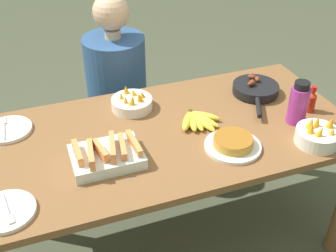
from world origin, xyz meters
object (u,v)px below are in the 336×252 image
at_px(person_figure, 118,104).
at_px(melon_tray, 107,155).
at_px(empty_plate_far_left, 6,212).
at_px(fruit_bowl_mango, 132,103).
at_px(fruit_bowl_citrus, 317,135).
at_px(empty_plate_near_front, 8,130).
at_px(frittata_plate_center, 233,143).
at_px(water_bottle, 298,103).
at_px(hot_sauce_bottle, 311,101).
at_px(skillet, 255,89).
at_px(banana_bunch, 197,120).

bearing_deg(person_figure, melon_tray, -106.28).
bearing_deg(melon_tray, empty_plate_far_left, -158.68).
height_order(fruit_bowl_mango, fruit_bowl_citrus, fruit_bowl_citrus).
distance_m(empty_plate_near_front, fruit_bowl_mango, 0.59).
bearing_deg(frittata_plate_center, empty_plate_near_front, 153.10).
bearing_deg(water_bottle, empty_plate_near_front, 163.48).
bearing_deg(hot_sauce_bottle, frittata_plate_center, -164.43).
distance_m(skillet, person_figure, 0.87).
relative_size(banana_bunch, person_figure, 0.19).
relative_size(empty_plate_far_left, fruit_bowl_mango, 1.07).
height_order(hot_sauce_bottle, person_figure, person_figure).
relative_size(frittata_plate_center, hot_sauce_bottle, 1.80).
bearing_deg(water_bottle, fruit_bowl_mango, 151.52).
relative_size(empty_plate_far_left, water_bottle, 1.02).
bearing_deg(skillet, empty_plate_near_front, -68.27).
xyz_separation_m(frittata_plate_center, water_bottle, (0.37, 0.08, 0.08)).
height_order(fruit_bowl_citrus, person_figure, person_figure).
distance_m(empty_plate_near_front, water_bottle, 1.35).
distance_m(banana_bunch, empty_plate_far_left, 0.93).
distance_m(water_bottle, hot_sauce_bottle, 0.14).
bearing_deg(hot_sauce_bottle, banana_bunch, 171.10).
relative_size(banana_bunch, fruit_bowl_citrus, 1.16).
xyz_separation_m(melon_tray, frittata_plate_center, (0.54, -0.09, -0.01)).
bearing_deg(person_figure, fruit_bowl_citrus, -57.04).
relative_size(banana_bunch, skillet, 0.59).
bearing_deg(banana_bunch, empty_plate_near_front, 164.19).
distance_m(fruit_bowl_mango, person_figure, 0.54).
bearing_deg(fruit_bowl_mango, melon_tray, -120.17).
height_order(melon_tray, frittata_plate_center, melon_tray).
bearing_deg(fruit_bowl_citrus, melon_tray, 168.33).
xyz_separation_m(banana_bunch, skillet, (0.40, 0.15, 0.01)).
relative_size(banana_bunch, fruit_bowl_mango, 1.10).
relative_size(empty_plate_near_front, person_figure, 0.19).
relative_size(banana_bunch, frittata_plate_center, 0.90).
bearing_deg(frittata_plate_center, melon_tray, 170.21).
bearing_deg(banana_bunch, empty_plate_far_left, -161.51).
bearing_deg(person_figure, hot_sauce_bottle, -44.92).
bearing_deg(fruit_bowl_mango, fruit_bowl_citrus, -38.86).
relative_size(melon_tray, water_bottle, 1.37).
bearing_deg(banana_bunch, fruit_bowl_mango, 137.05).
bearing_deg(frittata_plate_center, person_figure, 107.71).
bearing_deg(frittata_plate_center, empty_plate_far_left, -175.92).
xyz_separation_m(empty_plate_far_left, water_bottle, (1.32, 0.15, 0.09)).
height_order(water_bottle, hot_sauce_bottle, water_bottle).
relative_size(empty_plate_near_front, fruit_bowl_mango, 1.07).
xyz_separation_m(empty_plate_near_front, hot_sauce_bottle, (1.41, -0.33, 0.05)).
bearing_deg(skillet, hot_sauce_bottle, 60.80).
xyz_separation_m(skillet, fruit_bowl_citrus, (0.04, -0.47, 0.01)).
bearing_deg(melon_tray, water_bottle, -0.65).
height_order(empty_plate_near_front, fruit_bowl_mango, fruit_bowl_mango).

